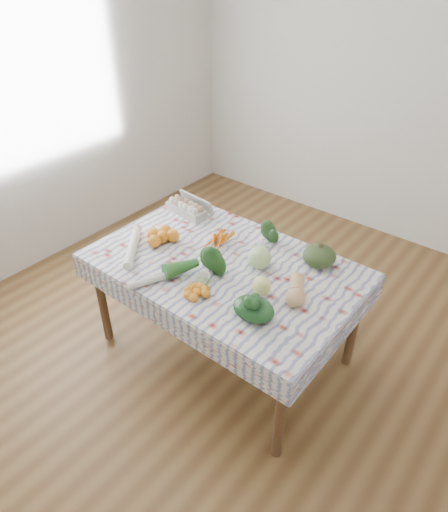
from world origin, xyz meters
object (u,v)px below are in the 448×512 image
(kabocha_squash, at_px, (319,256))
(butternut_squash, at_px, (296,289))
(egg_carton, at_px, (186,208))
(dining_table, at_px, (224,274))
(grapefruit, at_px, (262,285))
(cabbage, at_px, (260,257))

(kabocha_squash, relative_size, butternut_squash, 0.85)
(egg_carton, distance_m, butternut_squash, 1.17)
(dining_table, bearing_deg, egg_carton, 152.61)
(butternut_squash, bearing_deg, egg_carton, 137.22)
(egg_carton, xyz_separation_m, kabocha_squash, (1.07, 0.05, 0.02))
(butternut_squash, distance_m, grapefruit, 0.20)
(egg_carton, height_order, cabbage, cabbage)
(cabbage, height_order, butternut_squash, cabbage)
(cabbage, relative_size, butternut_squash, 0.59)
(dining_table, relative_size, butternut_squash, 6.62)
(cabbage, bearing_deg, butternut_squash, -18.23)
(dining_table, height_order, butternut_squash, butternut_squash)
(grapefruit, bearing_deg, cabbage, 127.95)
(butternut_squash, relative_size, grapefruit, 2.21)
(grapefruit, bearing_deg, dining_table, 165.58)
(egg_carton, bearing_deg, kabocha_squash, 7.30)
(cabbage, bearing_deg, dining_table, -149.97)
(egg_carton, distance_m, kabocha_squash, 1.08)
(egg_carton, relative_size, cabbage, 2.29)
(dining_table, distance_m, butternut_squash, 0.54)
(dining_table, relative_size, kabocha_squash, 7.81)
(butternut_squash, xyz_separation_m, grapefruit, (-0.17, -0.09, -0.00))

